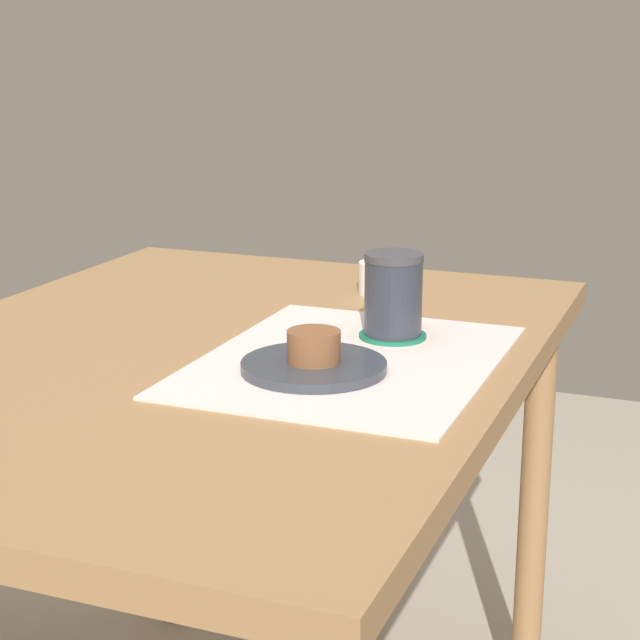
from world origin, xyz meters
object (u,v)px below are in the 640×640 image
Objects in this scene: pastry_plate at (314,366)px; pastry at (314,346)px; coffee_mug at (394,294)px; sugar_bowl at (381,278)px; dining_table at (207,408)px.

pastry is at bearing 0.00° from pastry_plate.
pastry is 0.18m from coffee_mug.
coffee_mug is 0.26m from sugar_bowl.
coffee_mug is 1.58× the size of sugar_bowl.
pastry reaches higher than dining_table.
pastry_plate is 2.73× the size of pastry.
coffee_mug reaches higher than dining_table.
dining_table is at bearing 72.47° from pastry.
coffee_mug is at bearing -158.05° from sugar_bowl.
pastry_plate is (-0.06, -0.17, 0.09)m from dining_table.
sugar_bowl is at bearing 7.38° from pastry.
pastry is (0.00, 0.00, 0.03)m from pastry_plate.
pastry reaches higher than pastry_plate.
coffee_mug is at bearing -13.88° from pastry.
dining_table is at bearing 161.76° from sugar_bowl.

